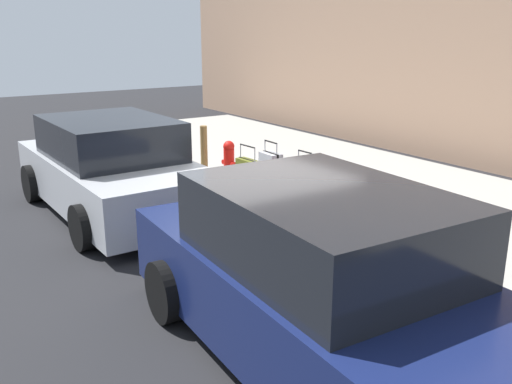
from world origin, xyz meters
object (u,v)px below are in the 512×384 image
(suitcase_red_2, at_px, (369,219))
(suitcase_olive_8, at_px, (248,175))
(suitcase_navy_4, at_px, (320,195))
(suitcase_olive_1, at_px, (399,226))
(suitcase_silver_7, at_px, (271,174))
(bollard_post, at_px, (204,150))
(parked_car_navy_0, at_px, (322,283))
(suitcase_black_5, at_px, (304,188))
(suitcase_teal_3, at_px, (343,202))
(parked_car_silver_1, at_px, (112,169))
(fire_hydrant, at_px, (229,160))
(suitcase_maroon_6, at_px, (282,186))
(suitcase_silver_0, at_px, (429,239))

(suitcase_red_2, distance_m, suitcase_olive_8, 2.86)
(suitcase_navy_4, bearing_deg, suitcase_olive_1, -176.72)
(suitcase_silver_7, height_order, bollard_post, bollard_post)
(suitcase_olive_1, height_order, parked_car_navy_0, parked_car_navy_0)
(suitcase_navy_4, bearing_deg, suitcase_olive_8, 1.92)
(suitcase_olive_8, bearing_deg, suitcase_black_5, -175.50)
(suitcase_black_5, bearing_deg, suitcase_silver_7, -1.21)
(suitcase_olive_1, bearing_deg, suitcase_olive_8, 2.52)
(suitcase_olive_1, relative_size, suitcase_red_2, 1.09)
(suitcase_teal_3, height_order, parked_car_navy_0, parked_car_navy_0)
(suitcase_black_5, xyz_separation_m, bollard_post, (2.87, 0.18, 0.12))
(parked_car_navy_0, distance_m, parked_car_silver_1, 5.13)
(suitcase_navy_4, bearing_deg, suitcase_teal_3, -178.54)
(fire_hydrant, height_order, parked_car_navy_0, parked_car_navy_0)
(bollard_post, bearing_deg, suitcase_silver_7, -174.04)
(suitcase_olive_1, bearing_deg, suitcase_teal_3, 4.18)
(suitcase_olive_1, xyz_separation_m, suitcase_maroon_6, (2.36, 0.12, 0.01))
(suitcase_silver_7, height_order, suitcase_olive_8, suitcase_silver_7)
(suitcase_navy_4, bearing_deg, suitcase_red_2, -177.98)
(suitcase_olive_1, xyz_separation_m, suitcase_black_5, (1.91, 0.03, 0.07))
(suitcase_black_5, distance_m, fire_hydrant, 2.19)
(suitcase_black_5, relative_size, bollard_post, 1.00)
(suitcase_olive_8, relative_size, bollard_post, 0.85)
(suitcase_navy_4, relative_size, suitcase_olive_8, 0.94)
(suitcase_black_5, distance_m, suitcase_silver_7, 0.93)
(suitcase_teal_3, bearing_deg, suitcase_black_5, -2.33)
(suitcase_silver_0, xyz_separation_m, parked_car_navy_0, (-0.76, 2.39, 0.35))
(suitcase_silver_0, xyz_separation_m, suitcase_olive_8, (3.82, 0.15, 0.02))
(parked_car_silver_1, bearing_deg, suitcase_silver_7, -114.01)
(suitcase_maroon_6, bearing_deg, fire_hydrant, -1.79)
(suitcase_black_5, relative_size, fire_hydrant, 1.26)
(suitcase_silver_0, relative_size, suitcase_maroon_6, 1.10)
(suitcase_silver_7, bearing_deg, suitcase_navy_4, 177.06)
(bollard_post, height_order, parked_car_navy_0, parked_car_navy_0)
(suitcase_olive_8, bearing_deg, suitcase_navy_4, -178.08)
(suitcase_teal_3, xyz_separation_m, fire_hydrant, (3.11, -0.00, 0.02))
(fire_hydrant, xyz_separation_m, bollard_post, (0.68, 0.15, 0.08))
(fire_hydrant, relative_size, parked_car_navy_0, 0.17)
(suitcase_red_2, bearing_deg, parked_car_silver_1, 34.43)
(suitcase_black_5, height_order, suitcase_silver_7, same)
(suitcase_black_5, bearing_deg, suitcase_maroon_6, 10.95)
(suitcase_maroon_6, xyz_separation_m, bollard_post, (2.42, 0.10, 0.18))
(suitcase_red_2, relative_size, suitcase_black_5, 0.82)
(suitcase_red_2, xyz_separation_m, suitcase_maroon_6, (1.88, 0.07, 0.04))
(fire_hydrant, bearing_deg, suitcase_silver_0, -179.12)
(suitcase_olive_1, distance_m, suitcase_red_2, 0.48)
(suitcase_silver_7, bearing_deg, fire_hydrant, 2.40)
(suitcase_maroon_6, bearing_deg, suitcase_olive_1, -177.04)
(parked_car_navy_0, bearing_deg, suitcase_black_5, -36.77)
(suitcase_teal_3, relative_size, parked_car_silver_1, 0.18)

